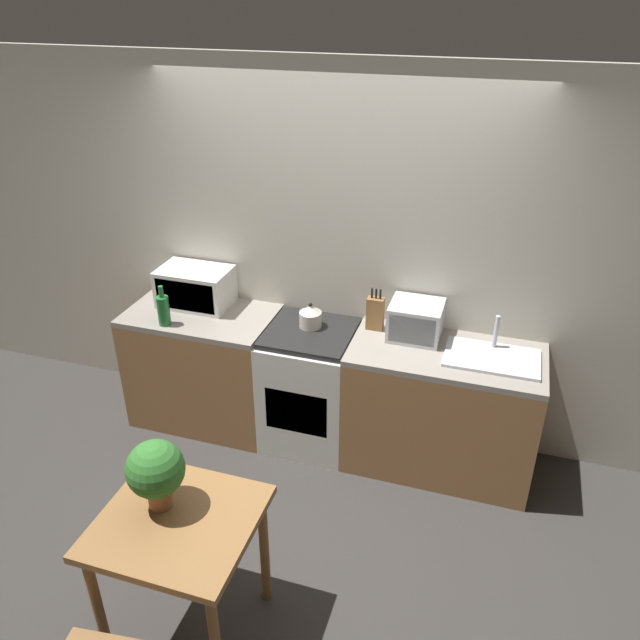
{
  "coord_description": "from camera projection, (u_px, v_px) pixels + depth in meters",
  "views": [
    {
      "loc": [
        1.08,
        -2.68,
        2.98
      ],
      "look_at": [
        0.01,
        0.69,
        1.05
      ],
      "focal_mm": 35.0,
      "sensor_mm": 36.0,
      "label": 1
    }
  ],
  "objects": [
    {
      "name": "wall_back",
      "position": [
        338.0,
        259.0,
        4.28
      ],
      "size": [
        10.0,
        0.06,
        2.6
      ],
      "color": "beige",
      "rests_on": "ground_plane"
    },
    {
      "name": "toaster_oven",
      "position": [
        416.0,
        321.0,
        4.08
      ],
      "size": [
        0.34,
        0.3,
        0.24
      ],
      "color": "silver",
      "rests_on": "counter_right_run"
    },
    {
      "name": "kettle",
      "position": [
        310.0,
        316.0,
        4.22
      ],
      "size": [
        0.15,
        0.15,
        0.18
      ],
      "color": "beige",
      "rests_on": "stove_range"
    },
    {
      "name": "bottle",
      "position": [
        163.0,
        310.0,
        4.23
      ],
      "size": [
        0.08,
        0.08,
        0.29
      ],
      "color": "#1E662D",
      "rests_on": "counter_left_run"
    },
    {
      "name": "sink_basin",
      "position": [
        492.0,
        357.0,
        3.89
      ],
      "size": [
        0.58,
        0.37,
        0.24
      ],
      "color": "silver",
      "rests_on": "counter_right_run"
    },
    {
      "name": "microwave",
      "position": [
        195.0,
        287.0,
        4.48
      ],
      "size": [
        0.51,
        0.33,
        0.28
      ],
      "color": "silver",
      "rests_on": "counter_left_run"
    },
    {
      "name": "ground_plane",
      "position": [
        286.0,
        514.0,
        3.95
      ],
      "size": [
        16.0,
        16.0,
        0.0
      ],
      "primitive_type": "plane",
      "color": "#33302D"
    },
    {
      "name": "dining_table",
      "position": [
        180.0,
        538.0,
        2.96
      ],
      "size": [
        0.73,
        0.69,
        0.77
      ],
      "color": "brown",
      "rests_on": "ground_plane"
    },
    {
      "name": "counter_right_run",
      "position": [
        441.0,
        409.0,
        4.18
      ],
      "size": [
        1.24,
        0.62,
        0.9
      ],
      "color": "olive",
      "rests_on": "ground_plane"
    },
    {
      "name": "counter_left_run",
      "position": [
        205.0,
        366.0,
        4.64
      ],
      "size": [
        1.05,
        0.62,
        0.9
      ],
      "color": "olive",
      "rests_on": "ground_plane"
    },
    {
      "name": "potted_plant",
      "position": [
        156.0,
        471.0,
        2.88
      ],
      "size": [
        0.28,
        0.28,
        0.36
      ],
      "color": "#9E5B3D",
      "rests_on": "dining_table"
    },
    {
      "name": "stove_range",
      "position": [
        310.0,
        386.0,
        4.42
      ],
      "size": [
        0.61,
        0.62,
        0.9
      ],
      "color": "silver",
      "rests_on": "ground_plane"
    },
    {
      "name": "knife_block",
      "position": [
        375.0,
        313.0,
        4.18
      ],
      "size": [
        0.11,
        0.07,
        0.3
      ],
      "color": "brown",
      "rests_on": "counter_right_run"
    }
  ]
}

